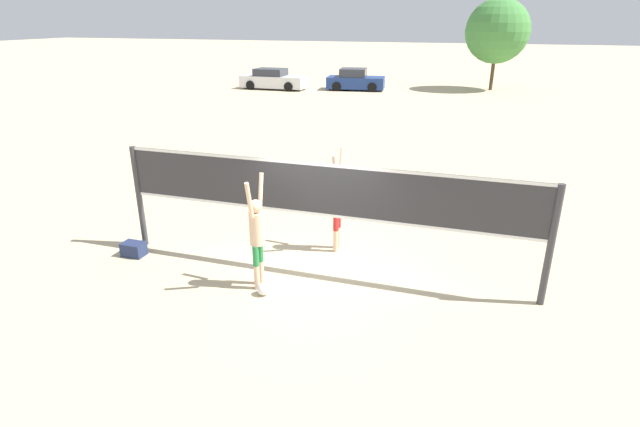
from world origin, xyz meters
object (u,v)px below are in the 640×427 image
Objects in this scene: volleyball_net at (320,198)px; player_spiker at (257,231)px; player_blocker at (337,199)px; parked_car_near at (355,80)px; volleyball at (264,289)px; tree_left_cluster at (497,31)px; parked_car_mid at (273,80)px; gear_bag at (134,249)px.

volleyball_net is 3.88× the size of player_spiker.
player_blocker reaches higher than parked_car_near.
volleyball is at bearing -18.44° from player_blocker.
player_spiker is at bearing -97.85° from tree_left_cluster.
parked_car_mid is at bearing -173.81° from parked_car_near.
volleyball is at bearing -86.47° from parked_car_near.
volleyball is 0.05× the size of parked_car_mid.
parked_car_mid is (-11.04, 26.87, 0.53)m from volleyball.
volleyball is 0.04× the size of tree_left_cluster.
volleyball_net is at bearing -2.97° from player_blocker.
parked_car_mid is (-11.81, 24.55, -0.55)m from player_blocker.
volleyball_net is at bearing -96.35° from tree_left_cluster.
parked_car_near is (-5.96, 26.98, -0.93)m from volleyball_net.
player_blocker is 0.54× the size of parked_car_near.
player_spiker reaches higher than parked_car_mid.
player_spiker is 28.72m from parked_car_mid.
tree_left_cluster is at bearing 82.60° from volleyball.
parked_car_mid is (-10.83, 26.60, -0.52)m from player_spiker.
volleyball is (0.21, -0.27, -1.05)m from player_spiker.
player_blocker is 4.76× the size of gear_bag.
gear_bag is 0.08× the size of tree_left_cluster.
tree_left_cluster reaches higher than volleyball.
parked_car_near is 5.95m from parked_car_mid.
parked_car_near is at bearing 13.56° from parked_car_mid.
player_blocker reaches higher than gear_bag.
parked_car_near is (-5.04, 27.95, -0.51)m from player_spiker.
volleyball is 0.50× the size of gear_bag.
volleyball is at bearing -142.76° from player_spiker.
player_spiker is at bearing -133.46° from volleyball_net.
player_spiker is 0.36× the size of tree_left_cluster.
gear_bag reaches higher than volleyball.
player_spiker is (-0.93, -0.98, -0.42)m from volleyball_net.
player_spiker is 3.36m from gear_bag.
parked_car_near is (-5.24, 28.23, 0.54)m from volleyball.
player_blocker is 26.61m from parked_car_near.
tree_left_cluster reaches higher than gear_bag.
gear_bag is at bearing 168.80° from volleyball.
volleyball_net is at bearing 8.05° from gear_bag.
tree_left_cluster is at bearing 76.28° from gear_bag.
player_blocker is at bearing -25.65° from player_spiker.
parked_car_mid is 16.01m from tree_left_cluster.
volleyball_net is 2.06m from volleyball.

